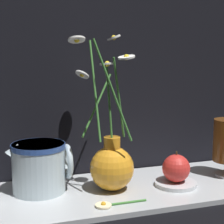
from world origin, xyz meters
name	(u,v)px	position (x,y,z in m)	size (l,w,h in m)	color
ground_plane	(112,194)	(0.00, 0.00, 0.00)	(6.00, 6.00, 0.00)	black
shelf	(112,192)	(0.00, 0.00, 0.01)	(0.84, 0.28, 0.01)	#B2B7BC
vase_with_flowers	(112,163)	(0.00, 0.00, 0.08)	(0.16, 0.21, 0.37)	orange
ceramic_pitcher	(40,165)	(-0.17, 0.04, 0.08)	(0.15, 0.13, 0.13)	silver
saucer_plate	(176,184)	(0.16, -0.02, 0.02)	(0.11, 0.11, 0.01)	silver
orange_fruit	(176,168)	(0.16, -0.02, 0.06)	(0.07, 0.07, 0.08)	red
loose_daisy	(110,204)	(-0.04, -0.09, 0.02)	(0.12, 0.04, 0.01)	#3D7A33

